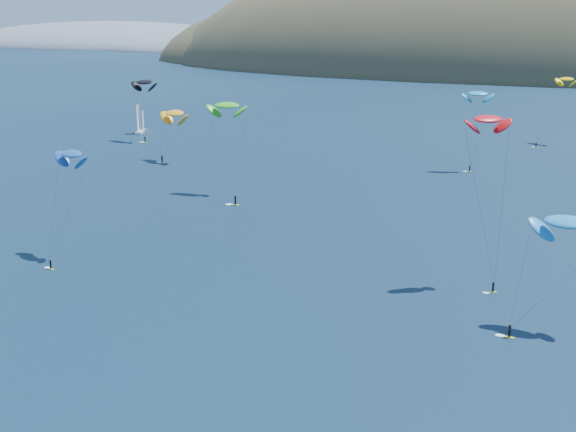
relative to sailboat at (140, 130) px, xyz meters
The scene contains 10 objects.
headland 650.91m from the sailboat, 121.87° to the left, with size 460.00×250.00×60.00m.
sailboat is the anchor object (origin of this frame).
kitesurfer_1 55.36m from the sailboat, 48.46° to the right, with size 11.77×9.26×16.10m.
kitesurfer_3 97.39m from the sailboat, 46.85° to the right, with size 12.13×13.49×22.15m.
kitesurfer_4 117.41m from the sailboat, 11.88° to the right, with size 8.33×5.57×21.75m.
kitesurfer_5 188.56m from the sailboat, 42.10° to the right, with size 11.15×9.08×16.75m.
kitesurfer_9 171.05m from the sailboat, 41.34° to the right, with size 7.55×7.84×26.84m.
kitesurfer_10 137.06m from the sailboat, 63.17° to the right, with size 8.46×12.22×19.32m.
kitesurfer_11 136.71m from the sailboat, 12.45° to the left, with size 11.21×15.64×21.69m.
kitesurfer_12 24.12m from the sailboat, 51.57° to the right, with size 10.24×6.91×20.98m.
Camera 1 is at (40.17, -32.87, 40.44)m, focal length 50.00 mm.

